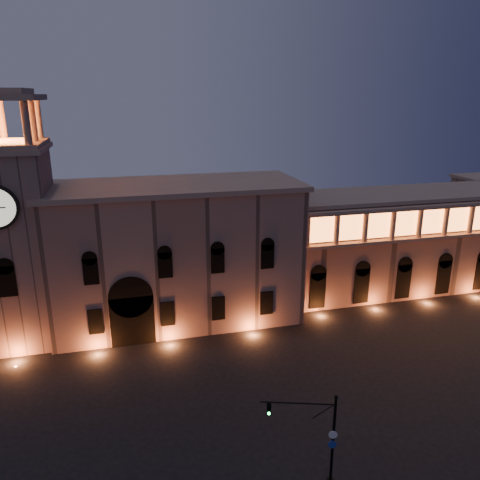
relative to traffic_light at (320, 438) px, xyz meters
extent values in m
plane|color=black|center=(-4.55, 8.02, -4.04)|extent=(160.00, 160.00, 0.00)
cube|color=#8F6A5E|center=(-6.55, 30.02, 4.46)|extent=(30.00, 12.00, 17.00)
cube|color=#A0816E|center=(-6.55, 30.02, 13.26)|extent=(30.80, 12.80, 0.60)
cube|color=black|center=(-12.55, 24.62, -1.04)|extent=(5.00, 1.40, 6.00)
cylinder|color=black|center=(-12.55, 24.62, 1.96)|extent=(5.00, 1.40, 5.00)
cube|color=orange|center=(-12.55, 24.42, -1.24)|extent=(4.20, 0.20, 5.00)
cube|color=#8F6A5E|center=(-25.05, 29.02, 6.96)|extent=(9.00, 9.00, 22.00)
cylinder|color=#A0816E|center=(-21.25, 25.22, 21.06)|extent=(0.76, 0.76, 4.20)
cylinder|color=#A0816E|center=(-25.05, 32.82, 21.06)|extent=(0.76, 0.76, 4.20)
cylinder|color=#A0816E|center=(-21.25, 32.82, 21.06)|extent=(0.76, 0.76, 4.20)
cylinder|color=#A0816E|center=(-21.25, 29.02, 21.06)|extent=(0.76, 0.76, 4.20)
cube|color=#8A6558|center=(27.45, 32.02, 2.96)|extent=(40.00, 10.00, 14.00)
cube|color=#A0816E|center=(27.45, 32.02, 10.21)|extent=(40.60, 10.60, 0.50)
cube|color=#A0816E|center=(27.45, 26.52, 5.26)|extent=(40.00, 1.20, 0.40)
cube|color=#A0816E|center=(27.45, 26.52, 9.56)|extent=(40.00, 1.40, 0.50)
cube|color=orange|center=(27.45, 27.07, 7.46)|extent=(38.00, 0.15, 3.60)
cylinder|color=#A0816E|center=(9.45, 26.52, 7.46)|extent=(0.70, 0.70, 4.00)
cylinder|color=#A0816E|center=(13.45, 26.52, 7.46)|extent=(0.70, 0.70, 4.00)
cylinder|color=#A0816E|center=(17.45, 26.52, 7.46)|extent=(0.70, 0.70, 4.00)
cylinder|color=#A0816E|center=(21.45, 26.52, 7.46)|extent=(0.70, 0.70, 4.00)
cylinder|color=#A0816E|center=(25.45, 26.52, 7.46)|extent=(0.70, 0.70, 4.00)
cylinder|color=#A0816E|center=(29.45, 26.52, 7.46)|extent=(0.70, 0.70, 4.00)
cylinder|color=#A0816E|center=(33.45, 26.52, 7.46)|extent=(0.70, 0.70, 4.00)
cylinder|color=black|center=(0.90, -0.28, -0.32)|extent=(0.21, 0.21, 7.44)
sphere|color=black|center=(0.90, -0.28, 3.51)|extent=(0.30, 0.30, 0.30)
cylinder|color=black|center=(-1.63, 0.53, 2.87)|extent=(5.10, 1.74, 0.13)
cube|color=black|center=(-3.56, 1.14, 2.34)|extent=(0.39, 0.38, 0.90)
cylinder|color=#0CE53F|center=(-3.61, 0.98, 2.04)|extent=(0.21, 0.14, 0.19)
cylinder|color=silver|center=(0.81, -0.41, 0.42)|extent=(0.62, 0.23, 0.64)
cylinder|color=navy|center=(0.81, -0.41, -0.43)|extent=(0.62, 0.23, 0.64)
camera|label=1|loc=(-12.51, -25.70, 23.73)|focal=35.00mm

